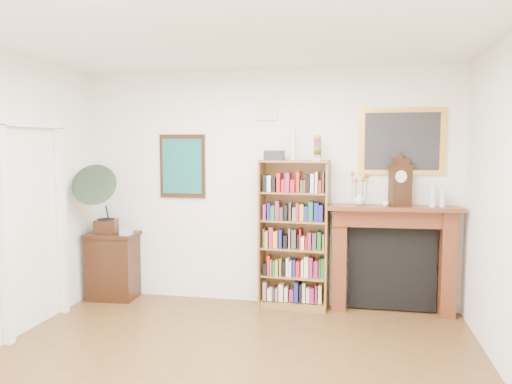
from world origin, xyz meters
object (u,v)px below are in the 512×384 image
(gramophone, at_px, (99,195))
(bottle_left, at_px, (433,196))
(flower_vase, at_px, (359,199))
(bottle_right, at_px, (442,198))
(fireplace, at_px, (392,249))
(side_cabinet, at_px, (113,266))
(teacup, at_px, (385,204))
(mantel_clock, at_px, (400,183))
(cd_stack, at_px, (126,232))
(bookshelf, at_px, (294,226))

(gramophone, relative_size, bottle_left, 3.55)
(flower_vase, height_order, bottle_right, bottle_right)
(fireplace, bearing_deg, side_cabinet, 179.90)
(fireplace, height_order, bottle_left, bottle_left)
(teacup, bearing_deg, mantel_clock, 26.68)
(fireplace, relative_size, cd_stack, 12.27)
(bottle_left, bearing_deg, gramophone, -176.92)
(side_cabinet, xyz_separation_m, fireplace, (3.37, 0.13, 0.32))
(flower_vase, distance_m, bottle_left, 0.79)
(gramophone, height_order, cd_stack, gramophone)
(bookshelf, xyz_separation_m, gramophone, (-2.34, -0.21, 0.34))
(gramophone, height_order, bottle_right, gramophone)
(fireplace, xyz_separation_m, gramophone, (-3.45, -0.27, 0.58))
(gramophone, xyz_separation_m, flower_vase, (3.07, 0.24, -0.01))
(side_cabinet, height_order, mantel_clock, mantel_clock)
(bookshelf, distance_m, side_cabinet, 2.32)
(side_cabinet, bearing_deg, teacup, -2.75)
(teacup, xyz_separation_m, bottle_right, (0.61, 0.06, 0.07))
(mantel_clock, bearing_deg, teacup, -175.88)
(flower_vase, bearing_deg, bottle_left, -2.21)
(cd_stack, relative_size, bottle_left, 0.50)
(bookshelf, distance_m, bottle_left, 1.57)
(flower_vase, relative_size, teacup, 1.84)
(flower_vase, distance_m, teacup, 0.30)
(gramophone, bearing_deg, teacup, -12.27)
(bookshelf, relative_size, gramophone, 2.35)
(fireplace, relative_size, gramophone, 1.73)
(mantel_clock, distance_m, flower_vase, 0.48)
(bottle_left, bearing_deg, cd_stack, -176.73)
(fireplace, bearing_deg, teacup, -132.71)
(bottle_left, bearing_deg, bookshelf, 179.90)
(gramophone, height_order, teacup, gramophone)
(bookshelf, xyz_separation_m, cd_stack, (-2.00, -0.20, -0.10))
(cd_stack, bearing_deg, bottle_left, 3.27)
(side_cabinet, distance_m, flower_vase, 3.12)
(mantel_clock, bearing_deg, bottle_left, -26.78)
(cd_stack, distance_m, bottle_left, 3.57)
(bookshelf, bearing_deg, gramophone, -170.25)
(bottle_left, bearing_deg, teacup, -173.66)
(fireplace, relative_size, teacup, 19.58)
(mantel_clock, bearing_deg, fireplace, 130.11)
(gramophone, bearing_deg, bottle_left, -11.78)
(cd_stack, relative_size, teacup, 1.60)
(flower_vase, height_order, teacup, flower_vase)
(cd_stack, xyz_separation_m, bottle_right, (3.63, 0.21, 0.46))
(fireplace, bearing_deg, bookshelf, -179.50)
(gramophone, distance_m, bottle_left, 3.87)
(side_cabinet, xyz_separation_m, bottle_left, (3.78, 0.08, 0.94))
(cd_stack, distance_m, flower_vase, 2.78)
(side_cabinet, xyz_separation_m, teacup, (3.27, 0.02, 0.85))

